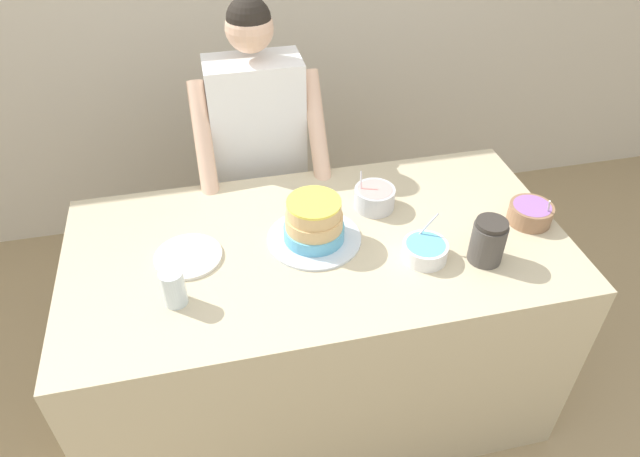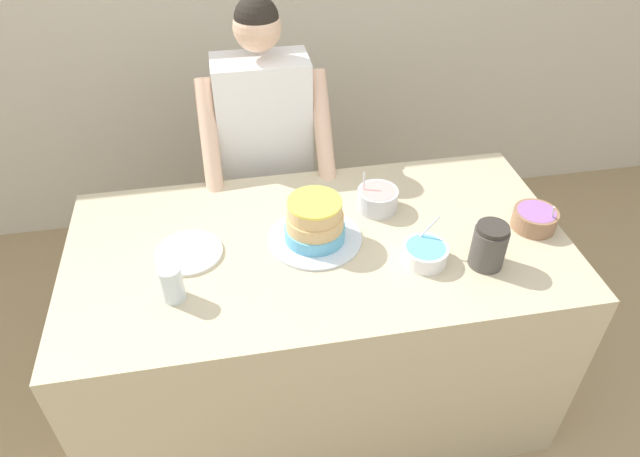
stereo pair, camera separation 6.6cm
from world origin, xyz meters
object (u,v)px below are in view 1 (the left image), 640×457
(frosting_bowl_blue, at_px, (425,250))
(drinking_glass, at_px, (174,288))
(stoneware_jar, at_px, (488,241))
(person_baker, at_px, (259,145))
(frosting_bowl_purple, at_px, (531,213))
(ceramic_plate, at_px, (188,256))
(frosting_bowl_pink, at_px, (374,197))
(cake, at_px, (314,223))

(frosting_bowl_blue, relative_size, drinking_glass, 1.24)
(drinking_glass, relative_size, stoneware_jar, 0.77)
(person_baker, relative_size, frosting_bowl_blue, 9.95)
(frosting_bowl_purple, bearing_deg, ceramic_plate, 176.62)
(frosting_bowl_pink, distance_m, frosting_bowl_purple, 0.60)
(frosting_bowl_blue, xyz_separation_m, drinking_glass, (-0.87, -0.03, 0.03))
(drinking_glass, xyz_separation_m, stoneware_jar, (1.08, -0.03, 0.02))
(frosting_bowl_pink, relative_size, frosting_bowl_blue, 0.99)
(drinking_glass, bearing_deg, frosting_bowl_pink, 24.32)
(frosting_bowl_pink, distance_m, frosting_bowl_blue, 0.34)
(frosting_bowl_pink, xyz_separation_m, drinking_glass, (-0.79, -0.36, 0.02))
(person_baker, relative_size, ceramic_plate, 6.64)
(frosting_bowl_blue, distance_m, frosting_bowl_purple, 0.48)
(person_baker, height_order, cake, person_baker)
(ceramic_plate, height_order, stoneware_jar, stoneware_jar)
(drinking_glass, bearing_deg, frosting_bowl_purple, 5.75)
(cake, bearing_deg, frosting_bowl_purple, -5.16)
(frosting_bowl_blue, relative_size, stoneware_jar, 0.96)
(person_baker, xyz_separation_m, cake, (0.11, -0.66, 0.04))
(frosting_bowl_pink, xyz_separation_m, frosting_bowl_blue, (0.09, -0.33, -0.01))
(frosting_bowl_purple, bearing_deg, frosting_bowl_pink, 158.52)
(cake, height_order, frosting_bowl_pink, cake)
(frosting_bowl_purple, height_order, ceramic_plate, frosting_bowl_purple)
(frosting_bowl_purple, xyz_separation_m, drinking_glass, (-1.35, -0.14, 0.03))
(person_baker, distance_m, frosting_bowl_blue, 0.97)
(frosting_bowl_purple, bearing_deg, frosting_bowl_blue, -166.90)
(frosting_bowl_blue, distance_m, drinking_glass, 0.88)
(person_baker, relative_size, stoneware_jar, 9.53)
(frosting_bowl_purple, bearing_deg, person_baker, 142.34)
(ceramic_plate, bearing_deg, drinking_glass, -102.50)
(cake, distance_m, frosting_bowl_purple, 0.84)
(frosting_bowl_purple, bearing_deg, stoneware_jar, -148.23)
(cake, height_order, frosting_bowl_purple, cake)
(frosting_bowl_blue, height_order, drinking_glass, frosting_bowl_blue)
(frosting_bowl_pink, bearing_deg, person_baker, 127.27)
(cake, height_order, ceramic_plate, cake)
(frosting_bowl_pink, bearing_deg, stoneware_jar, -52.43)
(person_baker, xyz_separation_m, stoneware_jar, (0.69, -0.90, 0.05))
(frosting_bowl_pink, relative_size, ceramic_plate, 0.66)
(cake, relative_size, ceramic_plate, 1.44)
(drinking_glass, distance_m, stoneware_jar, 1.08)
(cake, xyz_separation_m, frosting_bowl_purple, (0.84, -0.08, -0.04))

